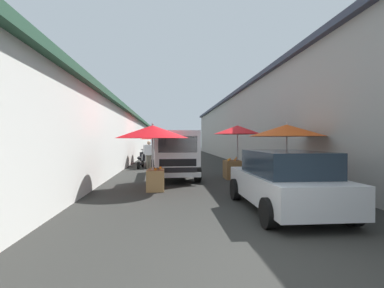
{
  "coord_description": "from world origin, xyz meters",
  "views": [
    {
      "loc": [
        -3.45,
        1.36,
        1.71
      ],
      "look_at": [
        7.91,
        0.38,
        1.55
      ],
      "focal_mm": 26.69,
      "sensor_mm": 36.0,
      "label": 1
    }
  ],
  "objects_px": {
    "fruit_stall_far_right": "(163,139)",
    "hatchback_car": "(284,180)",
    "parked_scooter": "(141,161)",
    "delivery_truck": "(175,156)",
    "vendor_by_crates": "(149,153)",
    "fruit_stall_mid_lane": "(236,139)",
    "fruit_stall_far_left": "(153,137)",
    "fruit_stall_near_right": "(286,136)",
    "fruit_stall_near_left": "(161,138)"
  },
  "relations": [
    {
      "from": "fruit_stall_far_right",
      "to": "hatchback_car",
      "type": "height_order",
      "value": "fruit_stall_far_right"
    },
    {
      "from": "fruit_stall_far_right",
      "to": "parked_scooter",
      "type": "height_order",
      "value": "fruit_stall_far_right"
    },
    {
      "from": "fruit_stall_far_right",
      "to": "hatchback_car",
      "type": "relative_size",
      "value": 0.72
    },
    {
      "from": "delivery_truck",
      "to": "vendor_by_crates",
      "type": "bearing_deg",
      "value": 16.09
    },
    {
      "from": "fruit_stall_mid_lane",
      "to": "vendor_by_crates",
      "type": "relative_size",
      "value": 1.48
    },
    {
      "from": "fruit_stall_far_left",
      "to": "parked_scooter",
      "type": "bearing_deg",
      "value": 8.27
    },
    {
      "from": "hatchback_car",
      "to": "fruit_stall_near_right",
      "type": "bearing_deg",
      "value": -23.93
    },
    {
      "from": "fruit_stall_far_right",
      "to": "vendor_by_crates",
      "type": "height_order",
      "value": "fruit_stall_far_right"
    },
    {
      "from": "fruit_stall_mid_lane",
      "to": "fruit_stall_far_right",
      "type": "height_order",
      "value": "fruit_stall_mid_lane"
    },
    {
      "from": "delivery_truck",
      "to": "vendor_by_crates",
      "type": "xyz_separation_m",
      "value": [
        4.85,
        1.4,
        -0.08
      ]
    },
    {
      "from": "delivery_truck",
      "to": "fruit_stall_near_left",
      "type": "bearing_deg",
      "value": 5.9
    },
    {
      "from": "fruit_stall_near_left",
      "to": "vendor_by_crates",
      "type": "xyz_separation_m",
      "value": [
        -2.05,
        0.69,
        -0.88
      ]
    },
    {
      "from": "fruit_stall_far_left",
      "to": "delivery_truck",
      "type": "height_order",
      "value": "fruit_stall_far_left"
    },
    {
      "from": "fruit_stall_far_right",
      "to": "fruit_stall_far_left",
      "type": "bearing_deg",
      "value": 179.14
    },
    {
      "from": "hatchback_car",
      "to": "parked_scooter",
      "type": "xyz_separation_m",
      "value": [
        10.9,
        4.42,
        -0.29
      ]
    },
    {
      "from": "fruit_stall_near_right",
      "to": "parked_scooter",
      "type": "bearing_deg",
      "value": 35.83
    },
    {
      "from": "fruit_stall_far_left",
      "to": "vendor_by_crates",
      "type": "bearing_deg",
      "value": 4.76
    },
    {
      "from": "fruit_stall_mid_lane",
      "to": "delivery_truck",
      "type": "height_order",
      "value": "fruit_stall_mid_lane"
    },
    {
      "from": "fruit_stall_mid_lane",
      "to": "fruit_stall_near_left",
      "type": "bearing_deg",
      "value": 28.19
    },
    {
      "from": "vendor_by_crates",
      "to": "parked_scooter",
      "type": "relative_size",
      "value": 0.98
    },
    {
      "from": "delivery_truck",
      "to": "fruit_stall_mid_lane",
      "type": "bearing_deg",
      "value": -81.83
    },
    {
      "from": "fruit_stall_near_right",
      "to": "delivery_truck",
      "type": "distance_m",
      "value": 4.65
    },
    {
      "from": "fruit_stall_near_right",
      "to": "fruit_stall_mid_lane",
      "type": "height_order",
      "value": "fruit_stall_mid_lane"
    },
    {
      "from": "fruit_stall_far_left",
      "to": "fruit_stall_mid_lane",
      "type": "relative_size",
      "value": 1.03
    },
    {
      "from": "fruit_stall_near_left",
      "to": "fruit_stall_near_right",
      "type": "bearing_deg",
      "value": -154.42
    },
    {
      "from": "fruit_stall_far_left",
      "to": "fruit_stall_far_right",
      "type": "distance_m",
      "value": 11.88
    },
    {
      "from": "fruit_stall_far_right",
      "to": "hatchback_car",
      "type": "xyz_separation_m",
      "value": [
        -15.0,
        -3.11,
        -1.07
      ]
    },
    {
      "from": "fruit_stall_far_right",
      "to": "parked_scooter",
      "type": "xyz_separation_m",
      "value": [
        -4.11,
        1.31,
        -1.36
      ]
    },
    {
      "from": "parked_scooter",
      "to": "fruit_stall_near_left",
      "type": "bearing_deg",
      "value": -39.01
    },
    {
      "from": "hatchback_car",
      "to": "vendor_by_crates",
      "type": "bearing_deg",
      "value": 20.62
    },
    {
      "from": "fruit_stall_mid_lane",
      "to": "parked_scooter",
      "type": "height_order",
      "value": "fruit_stall_mid_lane"
    },
    {
      "from": "parked_scooter",
      "to": "fruit_stall_mid_lane",
      "type": "bearing_deg",
      "value": -136.79
    },
    {
      "from": "fruit_stall_near_left",
      "to": "parked_scooter",
      "type": "bearing_deg",
      "value": 140.99
    },
    {
      "from": "fruit_stall_far_left",
      "to": "hatchback_car",
      "type": "bearing_deg",
      "value": -133.54
    },
    {
      "from": "hatchback_car",
      "to": "vendor_by_crates",
      "type": "xyz_separation_m",
      "value": [
        10.35,
        3.89,
        0.22
      ]
    },
    {
      "from": "vendor_by_crates",
      "to": "fruit_stall_near_right",
      "type": "bearing_deg",
      "value": -144.85
    },
    {
      "from": "fruit_stall_near_left",
      "to": "parked_scooter",
      "type": "relative_size",
      "value": 1.68
    },
    {
      "from": "fruit_stall_mid_lane",
      "to": "parked_scooter",
      "type": "bearing_deg",
      "value": 43.21
    },
    {
      "from": "fruit_stall_far_right",
      "to": "vendor_by_crates",
      "type": "relative_size",
      "value": 1.71
    },
    {
      "from": "fruit_stall_far_right",
      "to": "vendor_by_crates",
      "type": "distance_m",
      "value": 4.8
    },
    {
      "from": "fruit_stall_near_right",
      "to": "fruit_stall_far_left",
      "type": "bearing_deg",
      "value": 87.84
    },
    {
      "from": "parked_scooter",
      "to": "vendor_by_crates",
      "type": "bearing_deg",
      "value": -136.09
    },
    {
      "from": "fruit_stall_near_left",
      "to": "parked_scooter",
      "type": "height_order",
      "value": "fruit_stall_near_left"
    },
    {
      "from": "fruit_stall_mid_lane",
      "to": "fruit_stall_far_right",
      "type": "relative_size",
      "value": 0.86
    },
    {
      "from": "fruit_stall_near_left",
      "to": "vendor_by_crates",
      "type": "distance_m",
      "value": 2.33
    },
    {
      "from": "fruit_stall_near_right",
      "to": "parked_scooter",
      "type": "height_order",
      "value": "fruit_stall_near_right"
    },
    {
      "from": "fruit_stall_near_right",
      "to": "fruit_stall_near_left",
      "type": "distance_m",
      "value": 10.46
    },
    {
      "from": "fruit_stall_mid_lane",
      "to": "vendor_by_crates",
      "type": "xyz_separation_m",
      "value": [
        4.45,
        4.17,
        -0.79
      ]
    },
    {
      "from": "fruit_stall_far_left",
      "to": "parked_scooter",
      "type": "xyz_separation_m",
      "value": [
        7.77,
        1.13,
        -1.36
      ]
    },
    {
      "from": "fruit_stall_near_left",
      "to": "fruit_stall_far_right",
      "type": "bearing_deg",
      "value": -2.06
    }
  ]
}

